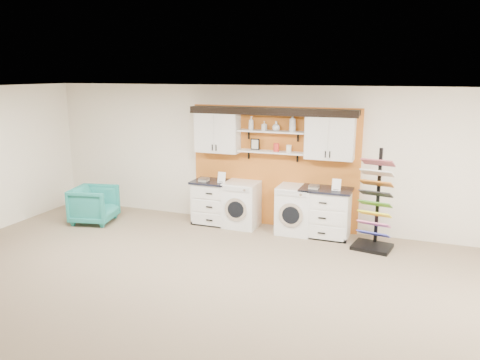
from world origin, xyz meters
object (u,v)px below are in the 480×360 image
at_px(base_cabinet_right, 325,212).
at_px(armchair, 94,205).
at_px(washer, 242,204).
at_px(sample_rack, 374,218).
at_px(base_cabinet_left, 215,202).
at_px(dryer, 295,210).

relative_size(base_cabinet_right, armchair, 1.15).
height_order(washer, armchair, washer).
height_order(sample_rack, armchair, sample_rack).
relative_size(base_cabinet_right, sample_rack, 0.54).
height_order(base_cabinet_left, base_cabinet_right, base_cabinet_right).
distance_m(dryer, sample_rack, 1.53).
relative_size(dryer, sample_rack, 0.52).
height_order(base_cabinet_left, armchair, base_cabinet_left).
xyz_separation_m(dryer, sample_rack, (1.50, -0.33, 0.09)).
relative_size(base_cabinet_left, base_cabinet_right, 0.96).
height_order(washer, dryer, dryer).
relative_size(sample_rack, armchair, 2.14).
height_order(base_cabinet_left, washer, washer).
distance_m(sample_rack, armchair, 5.57).
distance_m(dryer, armchair, 4.13).
xyz_separation_m(dryer, armchair, (-4.05, -0.83, -0.09)).
distance_m(washer, dryer, 1.10).
xyz_separation_m(washer, sample_rack, (2.60, -0.33, 0.10)).
height_order(dryer, sample_rack, sample_rack).
bearing_deg(sample_rack, armchair, -164.88).
xyz_separation_m(base_cabinet_left, washer, (0.58, -0.00, 0.01)).
bearing_deg(washer, sample_rack, -7.17).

